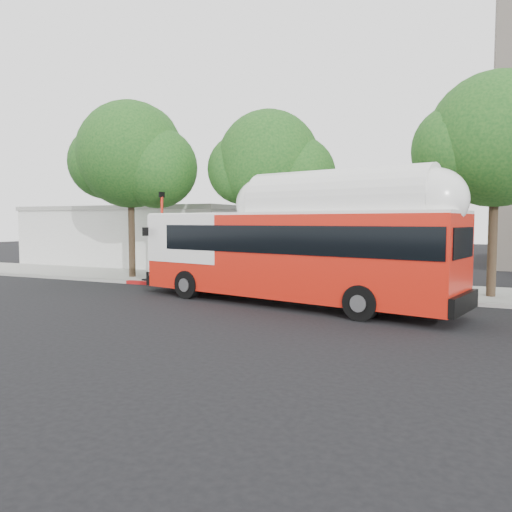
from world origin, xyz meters
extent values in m
plane|color=black|center=(0.00, 0.00, 0.00)|extent=(120.00, 120.00, 0.00)
cube|color=gray|center=(0.00, 6.50, 0.07)|extent=(60.00, 5.00, 0.15)
cube|color=gray|center=(0.00, 3.90, 0.07)|extent=(60.00, 0.30, 0.15)
cube|color=#A11111|center=(-3.00, 3.90, 0.08)|extent=(10.00, 0.32, 0.16)
cylinder|color=#2D2116|center=(-9.00, 5.50, 3.04)|extent=(0.36, 0.36, 6.08)
sphere|color=#134316|center=(-9.00, 5.50, 6.84)|extent=(5.80, 5.80, 5.80)
sphere|color=#134316|center=(-7.41, 5.70, 6.08)|extent=(4.35, 4.35, 4.35)
cylinder|color=#2D2116|center=(-1.00, 6.00, 2.72)|extent=(0.36, 0.36, 5.44)
sphere|color=#134316|center=(-1.00, 6.00, 6.12)|extent=(5.00, 5.00, 5.00)
sphere|color=#134316|center=(0.38, 6.20, 5.44)|extent=(3.75, 3.75, 3.75)
cylinder|color=#2D2116|center=(9.00, 5.80, 2.88)|extent=(0.36, 0.36, 5.76)
sphere|color=#134316|center=(9.00, 5.80, 6.48)|extent=(5.40, 5.40, 5.40)
cube|color=silver|center=(-14.00, 14.00, 2.00)|extent=(16.00, 10.00, 4.00)
cube|color=gray|center=(-14.00, 14.00, 4.10)|extent=(16.20, 10.20, 0.30)
cube|color=red|center=(1.87, 1.26, 1.91)|extent=(13.06, 5.35, 3.08)
cube|color=black|center=(2.39, 1.15, 2.55)|extent=(11.82, 5.15, 1.01)
cube|color=white|center=(1.87, 1.26, 3.50)|extent=(13.04, 5.27, 0.11)
cube|color=white|center=(3.95, 0.82, 3.78)|extent=(7.10, 3.49, 0.58)
cube|color=black|center=(-4.95, 2.70, 0.53)|extent=(1.23, 2.05, 0.06)
imported|color=navy|center=(-4.95, 2.70, 1.04)|extent=(1.00, 1.92, 0.96)
cylinder|color=red|center=(-6.04, 4.19, 2.21)|extent=(0.13, 0.13, 4.43)
cube|color=black|center=(-6.04, 4.19, 4.54)|extent=(0.06, 0.44, 0.28)
camera|label=1|loc=(8.73, -16.61, 3.21)|focal=35.00mm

